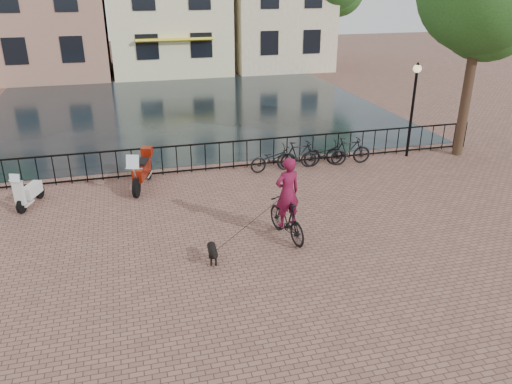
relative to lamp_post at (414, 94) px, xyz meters
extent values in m
plane|color=brown|center=(-7.20, -7.60, -2.38)|extent=(100.00, 100.00, 0.00)
plane|color=black|center=(-7.20, 9.70, -2.38)|extent=(20.00, 20.00, 0.00)
cube|color=black|center=(-7.20, 0.40, -1.38)|extent=(20.00, 0.05, 0.05)
cube|color=black|center=(-7.20, 0.40, -2.30)|extent=(20.00, 0.05, 0.05)
cube|color=yellow|center=(-6.70, 17.70, 0.22)|extent=(5.00, 0.60, 0.15)
cylinder|color=black|center=(2.00, -0.30, 0.42)|extent=(0.36, 0.36, 5.60)
cylinder|color=black|center=(4.80, 19.40, 0.60)|extent=(0.36, 0.36, 5.95)
cylinder|color=black|center=(0.00, 0.00, -0.78)|extent=(0.10, 0.10, 3.20)
sphere|color=beige|center=(0.00, 0.00, 0.92)|extent=(0.30, 0.30, 0.30)
imported|color=black|center=(-6.49, -5.02, -1.81)|extent=(0.87, 1.96, 1.13)
imported|color=maroon|center=(-6.49, -5.02, -0.91)|extent=(0.90, 0.67, 2.22)
imported|color=black|center=(-5.40, -0.20, -1.93)|extent=(1.78, 0.80, 0.90)
imported|color=black|center=(-4.45, -0.20, -1.88)|extent=(1.68, 0.54, 1.00)
imported|color=black|center=(-3.50, -0.20, -1.93)|extent=(1.75, 0.69, 0.90)
imported|color=black|center=(-2.55, -0.20, -1.88)|extent=(1.71, 0.66, 1.00)
camera|label=1|loc=(-10.24, -16.00, 3.89)|focal=35.00mm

